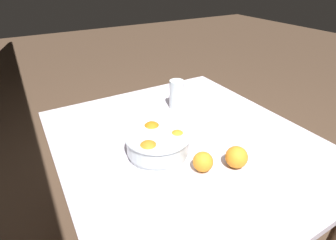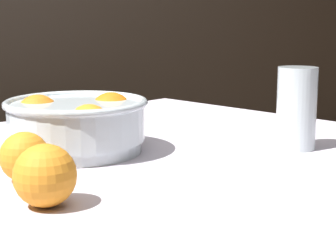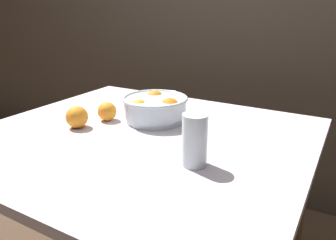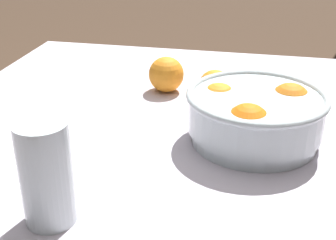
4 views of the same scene
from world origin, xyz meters
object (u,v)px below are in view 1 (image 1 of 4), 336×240
(orange_loose_near_bowl, at_px, (203,162))
(orange_loose_front, at_px, (236,157))
(fruit_bowl, at_px, (158,142))
(juice_glass, at_px, (176,96))

(orange_loose_near_bowl, distance_m, orange_loose_front, 0.12)
(orange_loose_near_bowl, bearing_deg, fruit_bowl, 29.16)
(juice_glass, height_order, orange_loose_front, juice_glass)
(juice_glass, relative_size, orange_loose_near_bowl, 2.04)
(orange_loose_near_bowl, bearing_deg, orange_loose_front, -110.24)
(fruit_bowl, height_order, orange_loose_front, fruit_bowl)
(juice_glass, bearing_deg, fruit_bowl, 138.06)
(juice_glass, height_order, orange_loose_near_bowl, juice_glass)
(juice_glass, bearing_deg, orange_loose_front, 173.67)
(fruit_bowl, xyz_separation_m, juice_glass, (0.28, -0.25, 0.01))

